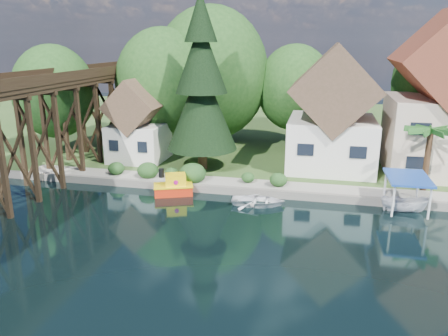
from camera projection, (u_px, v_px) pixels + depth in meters
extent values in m
plane|color=black|center=(213.00, 238.00, 26.81)|extent=(140.00, 140.00, 0.00)
cube|color=#315120|center=(275.00, 129.00, 58.57)|extent=(140.00, 52.00, 0.50)
cube|color=slate|center=(289.00, 195.00, 33.37)|extent=(60.00, 0.40, 0.62)
cube|color=gray|center=(316.00, 189.00, 34.10)|extent=(50.00, 2.60, 0.06)
cube|color=black|center=(13.00, 149.00, 32.08)|extent=(4.00, 0.36, 8.00)
cube|color=black|center=(40.00, 140.00, 35.08)|extent=(4.00, 0.36, 8.00)
cube|color=black|center=(62.00, 132.00, 38.07)|extent=(4.00, 0.36, 8.00)
cube|color=black|center=(81.00, 125.00, 41.07)|extent=(4.00, 0.36, 8.00)
cube|color=black|center=(98.00, 119.00, 44.06)|extent=(4.00, 0.36, 8.00)
cube|color=black|center=(113.00, 114.00, 47.06)|extent=(4.00, 0.36, 8.00)
cube|color=black|center=(126.00, 110.00, 50.05)|extent=(4.00, 0.36, 8.00)
cube|color=black|center=(137.00, 106.00, 53.05)|extent=(4.00, 0.36, 8.00)
cube|color=black|center=(10.00, 89.00, 33.94)|extent=(0.35, 44.00, 0.35)
cube|color=black|center=(50.00, 90.00, 33.19)|extent=(0.35, 44.00, 0.35)
cube|color=black|center=(30.00, 85.00, 33.48)|extent=(4.00, 44.00, 0.30)
cube|color=black|center=(6.00, 78.00, 33.75)|extent=(0.12, 44.00, 0.80)
cube|color=black|center=(52.00, 79.00, 32.90)|extent=(0.12, 44.00, 0.80)
cube|color=white|center=(331.00, 143.00, 39.53)|extent=(7.50, 8.00, 4.50)
cube|color=#4E3C2A|center=(335.00, 88.00, 38.14)|extent=(7.64, 8.64, 7.64)
cube|color=black|center=(305.00, 150.00, 36.13)|extent=(1.35, 0.08, 1.00)
cube|color=black|center=(358.00, 152.00, 35.24)|extent=(1.35, 0.08, 1.00)
cube|color=beige|center=(438.00, 136.00, 37.81)|extent=(8.50, 8.50, 6.50)
cube|color=black|center=(419.00, 141.00, 34.21)|extent=(1.53, 0.08, 1.00)
cube|color=white|center=(139.00, 142.00, 42.09)|extent=(5.00, 5.00, 3.50)
cube|color=#4E3C2A|center=(137.00, 105.00, 41.09)|extent=(5.09, 5.40, 5.09)
cube|color=black|center=(114.00, 145.00, 39.96)|extent=(0.90, 0.08, 1.00)
cube|color=black|center=(142.00, 147.00, 39.36)|extent=(0.90, 0.08, 1.00)
cylinder|color=#382314|center=(165.00, 129.00, 45.95)|extent=(0.50, 0.50, 4.50)
ellipsoid|color=#1B4217|center=(163.00, 83.00, 44.61)|extent=(4.40, 4.40, 5.06)
cylinder|color=#382314|center=(211.00, 121.00, 48.78)|extent=(0.50, 0.50, 4.95)
ellipsoid|color=#1B4217|center=(211.00, 74.00, 47.31)|extent=(5.00, 5.00, 5.75)
cylinder|color=#382314|center=(293.00, 127.00, 47.93)|extent=(0.50, 0.50, 4.05)
ellipsoid|color=#1B4217|center=(295.00, 88.00, 46.73)|extent=(4.00, 4.00, 4.60)
cylinder|color=#382314|center=(440.00, 131.00, 44.68)|extent=(0.50, 0.50, 4.50)
ellipsoid|color=#1B4217|center=(447.00, 84.00, 43.35)|extent=(4.60, 4.60, 5.29)
cylinder|color=#382314|center=(59.00, 134.00, 44.39)|extent=(0.50, 0.50, 4.05)
ellipsoid|color=#1B4217|center=(54.00, 92.00, 43.19)|extent=(4.00, 4.00, 4.60)
ellipsoid|color=#174018|center=(148.00, 169.00, 36.77)|extent=(1.98, 1.98, 1.53)
ellipsoid|color=#174018|center=(172.00, 171.00, 36.67)|extent=(1.54, 1.54, 1.19)
ellipsoid|color=#174018|center=(193.00, 172.00, 35.71)|extent=(2.20, 2.20, 1.70)
ellipsoid|color=#174018|center=(116.00, 167.00, 37.62)|extent=(1.76, 1.76, 1.36)
ellipsoid|color=#174018|center=(248.00, 176.00, 35.39)|extent=(1.54, 1.54, 1.19)
ellipsoid|color=#174018|center=(278.00, 178.00, 34.55)|extent=(1.76, 1.76, 1.36)
cylinder|color=#382314|center=(202.00, 153.00, 39.25)|extent=(0.85, 0.85, 2.82)
cone|color=black|center=(202.00, 106.00, 38.07)|extent=(6.20, 6.20, 7.51)
cone|color=black|center=(201.00, 57.00, 36.88)|extent=(4.51, 4.51, 6.11)
cone|color=black|center=(201.00, 16.00, 35.96)|extent=(2.82, 2.82, 4.23)
cylinder|color=#382314|center=(427.00, 162.00, 33.23)|extent=(0.45, 0.45, 4.51)
ellipsoid|color=#20521B|center=(431.00, 131.00, 32.54)|extent=(3.93, 3.93, 1.02)
cube|color=red|center=(173.00, 190.00, 34.33)|extent=(3.30, 2.53, 0.78)
cube|color=yellow|center=(173.00, 185.00, 34.21)|extent=(3.42, 2.66, 0.10)
cube|color=yellow|center=(176.00, 180.00, 34.12)|extent=(1.88, 1.67, 0.98)
cylinder|color=black|center=(161.00, 173.00, 33.78)|extent=(0.43, 0.43, 0.68)
cylinder|color=#A00C6F|center=(176.00, 183.00, 33.55)|extent=(0.36, 0.20, 0.35)
cylinder|color=#A00C6F|center=(175.00, 178.00, 34.69)|extent=(0.36, 0.20, 0.35)
cylinder|color=#A00C6F|center=(186.00, 180.00, 34.24)|extent=(0.20, 0.36, 0.35)
imported|color=white|center=(258.00, 200.00, 32.12)|extent=(4.13, 3.10, 0.81)
imported|color=white|center=(405.00, 203.00, 30.76)|extent=(3.30, 1.31, 1.26)
cube|color=#1943A5|center=(408.00, 178.00, 30.23)|extent=(2.89, 4.12, 0.15)
cylinder|color=white|center=(430.00, 203.00, 28.66)|extent=(0.15, 0.15, 2.28)
cylinder|color=white|center=(418.00, 186.00, 32.00)|extent=(0.15, 0.15, 2.28)
cylinder|color=white|center=(393.00, 201.00, 29.09)|extent=(0.15, 0.15, 2.28)
cylinder|color=white|center=(385.00, 184.00, 32.43)|extent=(0.15, 0.15, 2.28)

